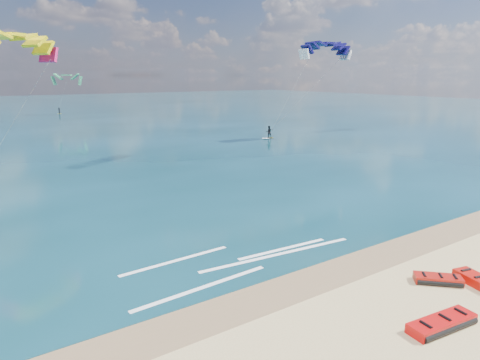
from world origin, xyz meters
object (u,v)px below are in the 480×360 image
Objects in this scene: packed_kite_mid at (438,283)px; kitesurfer_far at (298,85)px; packed_kite_left at (441,328)px; packed_kite_right at (480,286)px.

kitesurfer_far reaches higher than packed_kite_mid.
packed_kite_left is 1.41× the size of packed_kite_mid.
packed_kite_left is 3.71m from packed_kite_mid.
packed_kite_left is at bearing -114.29° from kitesurfer_far.
packed_kite_right is 0.17× the size of kitesurfer_far.
packed_kite_left is 47.57m from kitesurfer_far.
packed_kite_left is 0.21× the size of kitesurfer_far.
packed_kite_right reaches higher than packed_kite_mid.
packed_kite_right reaches higher than packed_kite_left.
packed_kite_mid is 0.86× the size of packed_kite_right.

